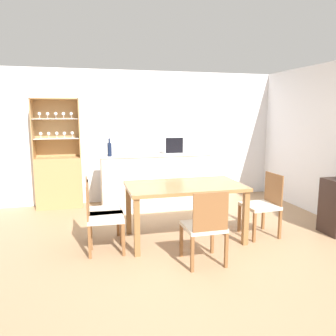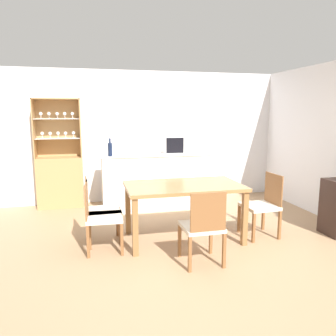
% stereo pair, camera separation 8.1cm
% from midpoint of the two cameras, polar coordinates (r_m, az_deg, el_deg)
% --- Properties ---
extents(ground_plane, '(18.00, 18.00, 0.00)m').
position_cam_midpoint_polar(ground_plane, '(4.39, 4.37, -13.82)').
color(ground_plane, '#A37F5B').
extents(wall_back, '(6.80, 0.06, 2.55)m').
position_cam_midpoint_polar(wall_back, '(6.60, -2.44, 5.50)').
color(wall_back, silver).
rests_on(wall_back, ground_plane).
extents(kitchen_counter, '(1.98, 0.56, 1.02)m').
position_cam_midpoint_polar(kitchen_counter, '(6.01, -1.66, -2.25)').
color(kitchen_counter, white).
rests_on(kitchen_counter, ground_plane).
extents(display_cabinet, '(0.82, 0.36, 2.00)m').
position_cam_midpoint_polar(display_cabinet, '(6.39, -17.91, -1.11)').
color(display_cabinet, tan).
rests_on(display_cabinet, ground_plane).
extents(dining_table, '(1.57, 0.91, 0.78)m').
position_cam_midpoint_polar(dining_table, '(4.49, 3.27, -4.03)').
color(dining_table, olive).
rests_on(dining_table, ground_plane).
extents(dining_chair_head_near, '(0.45, 0.45, 0.89)m').
position_cam_midpoint_polar(dining_chair_head_near, '(3.83, 6.69, -10.09)').
color(dining_chair_head_near, beige).
rests_on(dining_chair_head_near, ground_plane).
extents(dining_chair_side_left_near, '(0.47, 0.47, 0.89)m').
position_cam_midpoint_polar(dining_chair_side_left_near, '(4.25, -11.10, -8.22)').
color(dining_chair_side_left_near, beige).
rests_on(dining_chair_side_left_near, ground_plane).
extents(dining_chair_side_right_near, '(0.47, 0.47, 0.89)m').
position_cam_midpoint_polar(dining_chair_side_right_near, '(4.87, 16.60, -6.15)').
color(dining_chair_side_right_near, beige).
rests_on(dining_chair_side_right_near, ground_plane).
extents(dining_chair_side_left_far, '(0.46, 0.46, 0.89)m').
position_cam_midpoint_polar(dining_chair_side_left_far, '(4.50, -11.24, -7.19)').
color(dining_chair_side_left_far, beige).
rests_on(dining_chair_side_left_far, ground_plane).
extents(microwave, '(0.49, 0.38, 0.31)m').
position_cam_midpoint_polar(microwave, '(6.02, 1.80, 4.14)').
color(microwave, silver).
rests_on(microwave, kitchen_counter).
extents(wine_bottle, '(0.07, 0.07, 0.30)m').
position_cam_midpoint_polar(wine_bottle, '(5.62, -9.65, 3.27)').
color(wine_bottle, '#141E38').
rests_on(wine_bottle, kitchen_counter).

